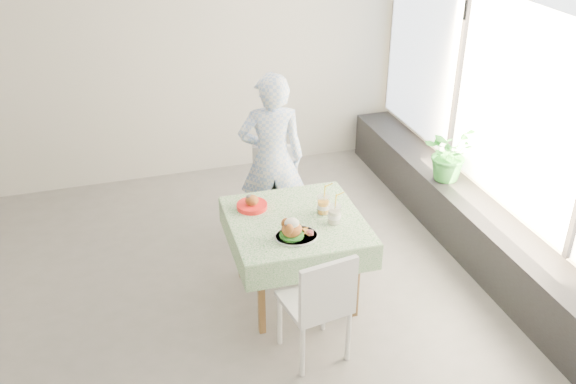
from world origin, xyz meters
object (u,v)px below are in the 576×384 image
object	(u,v)px
main_dish	(294,231)
juice_cup_orange	(323,205)
chair_far	(278,213)
chair_near	(315,323)
cafe_table	(296,249)
potted_plant	(449,153)
diner	(272,159)

from	to	relation	value
main_dish	juice_cup_orange	world-z (taller)	juice_cup_orange
chair_far	juice_cup_orange	world-z (taller)	juice_cup_orange
chair_far	chair_near	world-z (taller)	chair_near
chair_near	main_dish	world-z (taller)	chair_near
chair_far	chair_near	distance (m)	1.60
cafe_table	potted_plant	distance (m)	1.90
chair_far	main_dish	size ratio (longest dim) A/B	2.71
main_dish	potted_plant	bearing A→B (deg)	27.02
chair_far	diner	size ratio (longest dim) A/B	0.55
cafe_table	main_dish	world-z (taller)	main_dish
diner	main_dish	xyz separation A→B (m)	(-0.17, -1.19, -0.02)
cafe_table	juice_cup_orange	xyz separation A→B (m)	(0.24, 0.03, 0.35)
main_dish	juice_cup_orange	size ratio (longest dim) A/B	1.11
cafe_table	chair_near	size ratio (longest dim) A/B	1.16
diner	main_dish	bearing A→B (deg)	91.71
chair_far	juice_cup_orange	size ratio (longest dim) A/B	3.01
chair_near	juice_cup_orange	xyz separation A→B (m)	(0.32, 0.74, 0.53)
cafe_table	potted_plant	bearing A→B (deg)	21.45
juice_cup_orange	cafe_table	bearing A→B (deg)	-173.08
cafe_table	diner	bearing A→B (deg)	85.76
chair_near	cafe_table	bearing A→B (deg)	83.49
cafe_table	juice_cup_orange	bearing A→B (deg)	6.92
chair_far	cafe_table	bearing A→B (deg)	-97.30
chair_far	chair_near	bearing A→B (deg)	-96.95
main_dish	potted_plant	world-z (taller)	potted_plant
main_dish	potted_plant	xyz separation A→B (m)	(1.84, 0.94, -0.03)
juice_cup_orange	potted_plant	xyz separation A→B (m)	(1.51, 0.66, -0.04)
main_dish	potted_plant	size ratio (longest dim) A/B	0.62
chair_near	juice_cup_orange	bearing A→B (deg)	66.49
main_dish	chair_near	bearing A→B (deg)	-88.02
cafe_table	diner	distance (m)	1.01
juice_cup_orange	chair_near	bearing A→B (deg)	-113.51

